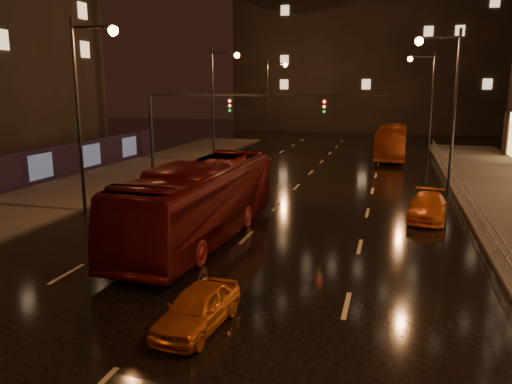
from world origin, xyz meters
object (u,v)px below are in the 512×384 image
(taxi_near, at_px, (198,308))
(taxi_far, at_px, (428,207))
(bus_curb, at_px, (391,142))
(bus_red, at_px, (201,201))

(taxi_near, xyz_separation_m, taxi_far, (6.88, 14.14, 0.05))
(bus_curb, xyz_separation_m, taxi_far, (2.00, -22.53, -0.88))
(bus_red, distance_m, taxi_far, 11.75)
(bus_red, bearing_deg, taxi_near, -67.64)
(bus_curb, bearing_deg, taxi_near, -96.24)
(taxi_near, bearing_deg, bus_curb, 88.32)
(taxi_near, height_order, taxi_far, taxi_far)
(bus_red, distance_m, bus_curb, 29.88)
(bus_curb, distance_m, taxi_far, 22.63)
(taxi_far, bearing_deg, bus_red, -141.14)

